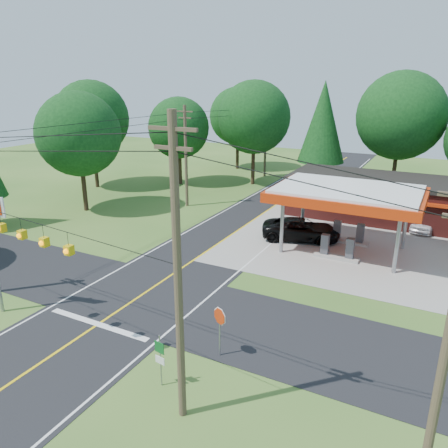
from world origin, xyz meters
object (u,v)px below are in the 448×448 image
at_px(suv_car, 301,230).
at_px(octagonal_stop_sign, 220,320).
at_px(sedan_car, 425,222).
at_px(gas_canopy, 347,196).

relative_size(suv_car, octagonal_stop_sign, 2.43).
xyz_separation_m(suv_car, octagonal_stop_sign, (1.55, -16.79, 1.04)).
bearing_deg(sedan_car, octagonal_stop_sign, -99.57).
height_order(suv_car, octagonal_stop_sign, octagonal_stop_sign).
xyz_separation_m(gas_canopy, octagonal_stop_sign, (-2.00, -16.01, -2.37)).
xyz_separation_m(gas_canopy, sedan_car, (5.13, 8.00, -3.51)).
distance_m(gas_canopy, octagonal_stop_sign, 16.31).
bearing_deg(suv_car, gas_canopy, -117.94).
relative_size(suv_car, sedan_car, 1.39).
relative_size(sedan_car, octagonal_stop_sign, 1.74).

